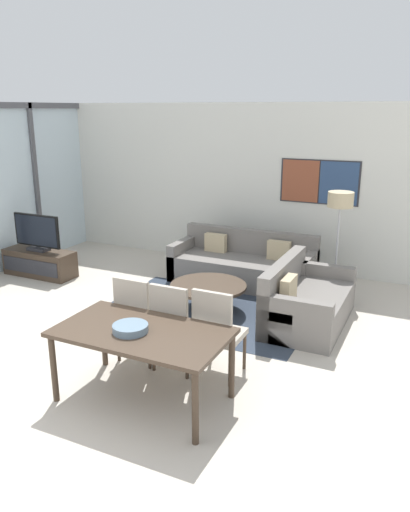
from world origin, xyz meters
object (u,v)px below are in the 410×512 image
tv_console (40,263)px  dining_chair_centre (175,323)px  fruit_bowl (130,328)px  dining_table (142,337)px  coffee_table (208,291)px  floor_lamp (340,207)px  sofa_side (303,303)px  dining_chair_right (217,329)px  sofa_main (244,266)px  television (37,233)px  dining_chair_left (138,315)px

tv_console → dining_chair_centre: dining_chair_centre is taller
fruit_bowl → dining_table: bearing=41.4°
tv_console → coffee_table: tv_console is taller
coffee_table → dining_table: size_ratio=0.65×
dining_table → floor_lamp: size_ratio=1.04×
coffee_table → dining_table: dining_table is taller
sofa_side → dining_chair_right: 1.83m
sofa_main → floor_lamp: (1.43, 0.07, 1.06)m
sofa_main → dining_chair_centre: dining_chair_centre is taller
dining_table → sofa_side: bearing=69.5°
dining_table → floor_lamp: (1.06, 3.66, 0.69)m
dining_chair_centre → floor_lamp: (1.06, 3.03, 0.79)m
sofa_side → dining_chair_right: dining_chair_right is taller
television → fruit_bowl: bearing=-35.5°
coffee_table → fruit_bowl: (0.29, -2.31, 0.47)m
tv_console → floor_lamp: bearing=14.9°
television → sofa_main: 3.44m
television → dining_chair_right: size_ratio=0.92×
sofa_side → dining_chair_left: dining_chair_left is taller
sofa_main → dining_chair_left: size_ratio=2.28×
sofa_side → fruit_bowl: bearing=158.4°
sofa_side → television: bearing=90.0°
dining_chair_centre → dining_chair_right: same height
tv_console → sofa_main: 3.41m
tv_console → television: television is taller
sofa_side → dining_chair_centre: bearing=153.3°
television → sofa_side: (4.48, -0.00, -0.46)m
television → coffee_table: 3.24m
dining_chair_right → dining_chair_left: bearing=-177.9°
tv_console → sofa_main: (3.20, 1.16, 0.05)m
floor_lamp → coffee_table: bearing=-135.3°
sofa_main → coffee_table: bearing=-90.0°
dining_table → dining_chair_centre: size_ratio=1.64×
dining_chair_centre → floor_lamp: size_ratio=0.63×
television → floor_lamp: (4.64, 1.23, 0.61)m
dining_table → tv_console: bearing=145.9°
dining_table → floor_lamp: floor_lamp is taller
dining_table → fruit_bowl: fruit_bowl is taller
fruit_bowl → dining_chair_right: bearing=54.0°
floor_lamp → dining_chair_left: bearing=-116.7°
sofa_side → dining_chair_left: 2.27m
sofa_main → dining_table: (0.37, -3.58, 0.38)m
dining_chair_left → dining_chair_centre: 0.46m
sofa_side → fruit_bowl: (-0.99, -2.49, 0.49)m
dining_chair_right → fruit_bowl: bearing=-126.0°
dining_chair_centre → floor_lamp: 3.31m
dining_table → dining_chair_left: size_ratio=1.64×
dining_chair_right → tv_console: bearing=156.5°
coffee_table → dining_chair_right: bearing=-62.1°
sofa_main → floor_lamp: 1.79m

